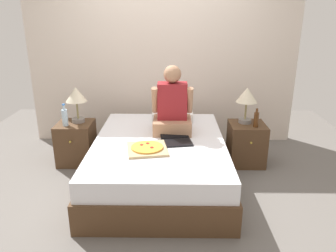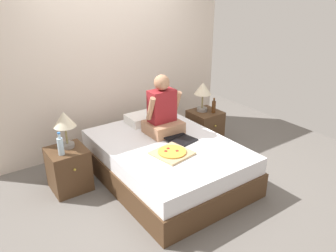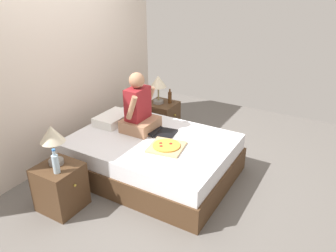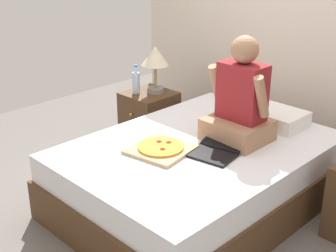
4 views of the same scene
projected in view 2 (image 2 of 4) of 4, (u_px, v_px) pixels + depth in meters
ground_plane at (166, 178)px, 4.26m from camera, size 5.82×5.82×0.00m
wall_back at (113, 64)px, 4.79m from camera, size 3.82×0.12×2.50m
bed at (166, 161)px, 4.16m from camera, size 1.47×2.02×0.51m
nightstand_left at (69, 169)px, 3.96m from camera, size 0.44×0.47×0.53m
lamp_on_left_nightstand at (64, 122)px, 3.78m from camera, size 0.26×0.26×0.45m
water_bottle at (61, 146)px, 3.70m from camera, size 0.07×0.07×0.28m
nightstand_right at (205, 127)px, 5.11m from camera, size 0.44×0.47×0.53m
lamp_on_right_nightstand at (203, 91)px, 4.90m from camera, size 0.26×0.26×0.45m
beer_bottle at (214, 106)px, 4.93m from camera, size 0.06×0.06×0.23m
pillow at (145, 118)px, 4.66m from camera, size 0.52×0.34×0.12m
person_seated at (163, 112)px, 4.23m from camera, size 0.47×0.40×0.78m
laptop at (179, 138)px, 4.13m from camera, size 0.38×0.46×0.07m
pizza_box at (172, 153)px, 3.78m from camera, size 0.46×0.46×0.05m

